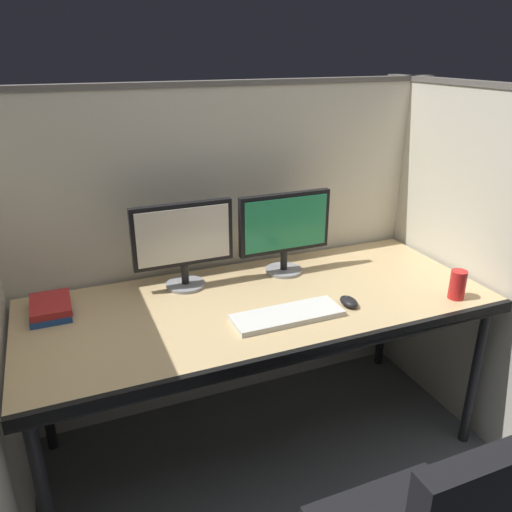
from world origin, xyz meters
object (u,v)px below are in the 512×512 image
monitor_right (285,228)px  book_stack (50,308)px  monitor_left (183,240)px  computer_mouse (349,302)px  desk (262,313)px  soda_can (458,285)px  keyboard_main (287,315)px

monitor_right → book_stack: bearing=-179.0°
monitor_left → computer_mouse: 0.73m
computer_mouse → book_stack: book_stack is taller
desk → computer_mouse: 0.36m
soda_can → book_stack: 1.63m
soda_can → desk: bearing=160.3°
monitor_left → keyboard_main: monitor_left is taller
desk → soda_can: soda_can is taller
computer_mouse → monitor_left: bearing=142.9°
soda_can → book_stack: soda_can is taller
monitor_left → computer_mouse: (0.56, -0.42, -0.20)m
book_stack → keyboard_main: bearing=-24.4°
soda_can → book_stack: bearing=162.4°
desk → computer_mouse: computer_mouse is taller
desk → monitor_right: 0.42m
desk → computer_mouse: size_ratio=19.79×
computer_mouse → soda_can: soda_can is taller
desk → soda_can: (0.76, -0.27, 0.11)m
monitor_right → book_stack: size_ratio=2.02×
book_stack → desk: bearing=-15.7°
monitor_left → desk: bearing=-46.8°
computer_mouse → book_stack: size_ratio=0.45×
desk → book_stack: 0.83m
keyboard_main → soda_can: bearing=-9.0°
monitor_left → soda_can: bearing=-28.0°
monitor_left → monitor_right: bearing=-2.9°
monitor_right → computer_mouse: 0.46m
keyboard_main → computer_mouse: size_ratio=4.48×
keyboard_main → soda_can: soda_can is taller
keyboard_main → book_stack: bearing=155.6°
book_stack → soda_can: bearing=-17.6°
monitor_right → keyboard_main: (-0.17, -0.40, -0.20)m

